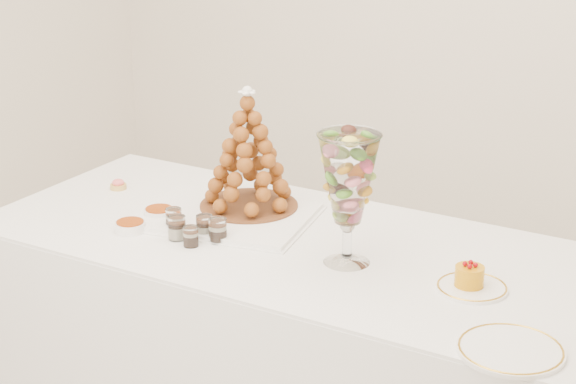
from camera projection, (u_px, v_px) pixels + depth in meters
The scene contains 15 objects.
buffet_table at pixel (317, 365), 3.08m from camera, with size 2.23×0.98×0.83m.
lace_tray at pixel (225, 216), 3.15m from camera, with size 0.54×0.41×0.02m, color white.
macaron_vase at pixel (348, 181), 2.74m from camera, with size 0.18×0.18×0.39m.
cake_plate at pixel (472, 288), 2.65m from camera, with size 0.20×0.20×0.01m, color white.
spare_plate at pixel (511, 350), 2.33m from camera, with size 0.26×0.26×0.01m, color white.
pink_tart at pixel (118, 185), 3.42m from camera, with size 0.06×0.06×0.04m.
verrine_a at pixel (174, 219), 3.06m from camera, with size 0.05×0.05×0.07m, color white.
verrine_b at pixel (205, 226), 3.00m from camera, with size 0.05×0.05×0.07m, color white.
verrine_c at pixel (218, 230), 2.96m from camera, with size 0.06×0.06×0.08m, color white.
verrine_d at pixel (177, 228), 2.98m from camera, with size 0.06×0.06×0.08m, color white.
verrine_e at pixel (191, 236), 2.93m from camera, with size 0.05×0.05×0.06m, color white.
ramekin_back at pixel (159, 214), 3.15m from camera, with size 0.10×0.10×0.03m, color white.
ramekin_front at pixel (130, 227), 3.05m from camera, with size 0.10×0.10×0.03m, color white.
croquembouche at pixel (248, 149), 3.14m from camera, with size 0.33×0.33×0.41m.
mousse_cake at pixel (469, 276), 2.65m from camera, with size 0.08×0.08×0.07m.
Camera 1 is at (1.54, -2.15, 1.99)m, focal length 60.00 mm.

